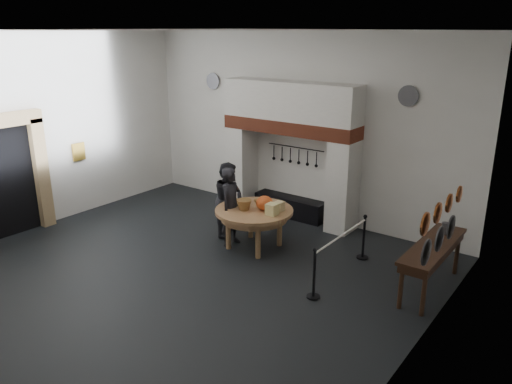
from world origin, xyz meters
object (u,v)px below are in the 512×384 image
Objects in this scene: barrier_post_near at (314,274)px; barrier_post_far at (364,238)px; iron_range at (290,207)px; work_table at (254,211)px; visitor_far at (229,199)px; visitor_near at (231,207)px; side_table at (434,246)px.

barrier_post_near and barrier_post_far have the same top height.
barrier_post_near reaches higher than iron_range.
barrier_post_near is at bearing -27.38° from work_table.
visitor_near is at bearing -165.07° from visitor_far.
iron_range is 4.09m from barrier_post_near.
visitor_near is 0.79× the size of side_table.
work_table is 3.70m from side_table.
side_table is 2.44× the size of barrier_post_far.
barrier_post_near is 2.00m from barrier_post_far.
visitor_far is 1.90× the size of barrier_post_near.
side_table reaches higher than iron_range.
work_table is at bearing 152.62° from barrier_post_near.
iron_range is 2.11× the size of barrier_post_near.
visitor_near is at bearing 160.15° from barrier_post_near.
side_table is (4.17, 0.55, 0.00)m from visitor_near.
visitor_far reaches higher than iron_range.
work_table is 0.98× the size of visitor_far.
visitor_near is at bearing -162.36° from work_table.
iron_range is 1.09× the size of visitor_near.
barrier_post_near is at bearing -113.43° from visitor_near.
iron_range is 2.11× the size of barrier_post_far.
iron_range is at bearing 155.19° from barrier_post_far.
barrier_post_far is (0.00, 2.00, 0.00)m from barrier_post_near.
work_table is 0.52m from visitor_near.
barrier_post_near is (2.56, -3.18, 0.20)m from iron_range.
work_table is 2.35m from barrier_post_far.
work_table is at bearing -78.52° from iron_range.
visitor_near is (-0.49, -0.16, 0.03)m from work_table.
barrier_post_far is (2.56, -1.18, 0.20)m from iron_range.
visitor_near is 1.93× the size of barrier_post_far.
visitor_far is at bearing -178.15° from side_table.
barrier_post_far is at bearing 22.68° from work_table.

